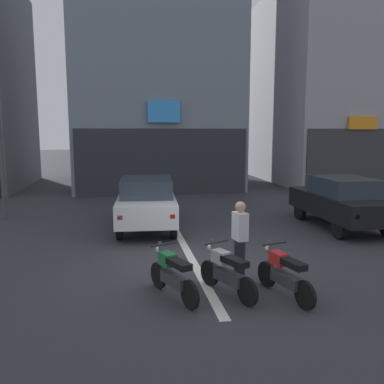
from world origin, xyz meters
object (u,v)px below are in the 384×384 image
at_px(car_black_parked_kerbside, 342,201).
at_px(person_by_motorcycles, 240,240).
at_px(car_white_crossing_near, 147,201).
at_px(motorcycle_red_row_centre, 284,274).
at_px(motorcycle_green_row_leftmost, 173,274).
at_px(motorcycle_silver_row_left_mid, 227,272).

height_order(car_black_parked_kerbside, person_by_motorcycles, person_by_motorcycles).
relative_size(car_white_crossing_near, motorcycle_red_row_centre, 2.58).
bearing_deg(motorcycle_green_row_leftmost, motorcycle_red_row_centre, -9.15).
relative_size(motorcycle_green_row_leftmost, motorcycle_silver_row_left_mid, 1.00).
bearing_deg(car_white_crossing_near, person_by_motorcycles, -71.35).
xyz_separation_m(motorcycle_green_row_leftmost, motorcycle_silver_row_left_mid, (1.03, -0.04, 0.00)).
bearing_deg(car_white_crossing_near, motorcycle_green_row_leftmost, -88.53).
bearing_deg(car_black_parked_kerbside, person_by_motorcycles, -139.27).
relative_size(car_black_parked_kerbside, motorcycle_red_row_centre, 2.52).
bearing_deg(motorcycle_silver_row_left_mid, motorcycle_red_row_centre, -15.77).
distance_m(motorcycle_green_row_leftmost, person_by_motorcycles, 1.69).
distance_m(car_white_crossing_near, motorcycle_silver_row_left_mid, 5.71).
bearing_deg(motorcycle_green_row_leftmost, car_black_parked_kerbside, 37.30).
distance_m(car_black_parked_kerbside, motorcycle_silver_row_left_mid, 6.83).
distance_m(car_white_crossing_near, motorcycle_red_row_centre, 6.28).
bearing_deg(motorcycle_red_row_centre, car_black_parked_kerbside, 51.16).
relative_size(motorcycle_silver_row_left_mid, person_by_motorcycles, 0.93).
height_order(car_black_parked_kerbside, motorcycle_green_row_leftmost, car_black_parked_kerbside).
distance_m(car_black_parked_kerbside, motorcycle_red_row_centre, 6.34).
bearing_deg(person_by_motorcycles, motorcycle_green_row_leftmost, -155.33).
bearing_deg(motorcycle_green_row_leftmost, person_by_motorcycles, 24.67).
distance_m(motorcycle_green_row_leftmost, motorcycle_silver_row_left_mid, 1.03).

